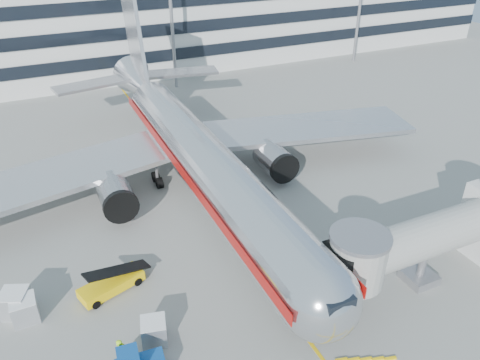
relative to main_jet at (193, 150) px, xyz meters
name	(u,v)px	position (x,y,z in m)	size (l,w,h in m)	color
ground	(246,256)	(0.00, -11.72, -4.23)	(180.00, 180.00, 0.00)	gray
lead_in_line	(202,196)	(0.00, -1.72, -4.23)	(0.25, 70.00, 0.01)	#EBB60C
main_jet	(193,150)	(0.00, 0.00, 0.00)	(50.95, 48.70, 16.06)	silver
jet_bridge	(446,233)	(12.18, -19.72, -0.36)	(17.80, 4.50, 7.00)	silver
terminal	(98,21)	(0.00, 46.23, 3.57)	(150.00, 24.25, 15.60)	silver
belt_loader	(111,284)	(-10.56, -11.07, -3.57)	(5.02, 3.06, 2.35)	yellow
cargo_container_left	(16,303)	(-16.90, -10.51, -3.30)	(2.29, 2.29, 1.86)	#B7B9BF
cargo_container_right	(25,310)	(-16.39, -11.39, -3.35)	(1.68, 1.68, 1.75)	#B7B9BF
cargo_container_front	(154,331)	(-9.01, -16.82, -3.39)	(1.89, 1.89, 1.68)	#B7B9BF
ramp_worker	(122,353)	(-11.27, -17.81, -3.20)	(0.75, 0.50, 2.07)	#BBFF1A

